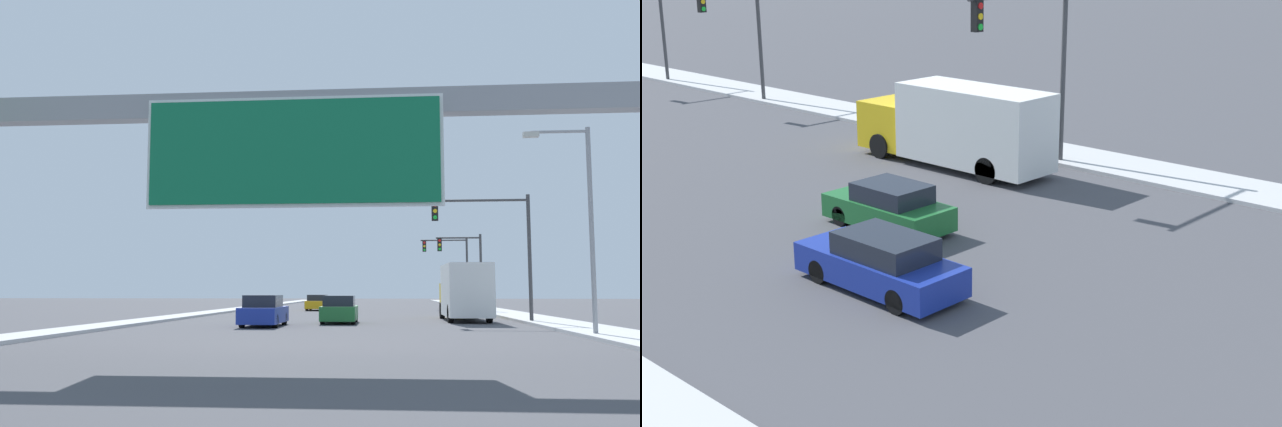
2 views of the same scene
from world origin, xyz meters
TOP-DOWN VIEW (x-y plane):
  - sidewalk_right at (11.25, 60.00)m, footprint 3.00×120.00m
  - car_far_center at (0.00, 36.97)m, footprint 1.83×4.22m
  - car_near_left at (-3.50, 33.50)m, footprint 1.82×4.77m
  - truck_box_primary at (7.00, 40.52)m, footprint 2.36×8.69m
  - traffic_light_near_intersection at (8.55, 38.00)m, footprint 5.57×0.32m
  - traffic_light_mid_block at (9.12, 58.00)m, footprint 3.71×0.32m

SIDE VIEW (x-z plane):
  - sidewalk_right at x=11.25m, z-range 0.00..0.15m
  - car_far_center at x=0.00m, z-range -0.04..1.43m
  - car_near_left at x=-3.50m, z-range -0.04..1.48m
  - truck_box_primary at x=7.00m, z-range 0.03..3.26m
  - traffic_light_mid_block at x=9.12m, z-range 1.05..7.41m
  - traffic_light_near_intersection at x=8.55m, z-range 1.26..8.22m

